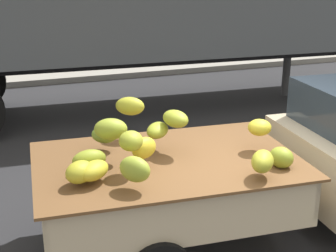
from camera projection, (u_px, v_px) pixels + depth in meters
ground at (247, 249)px, 5.52m from camera, size 220.00×220.00×0.00m
curb_strip at (90, 76)px, 13.44m from camera, size 80.00×0.80×0.16m
pickup_truck at (324, 157)px, 5.78m from camera, size 5.05×2.15×1.70m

